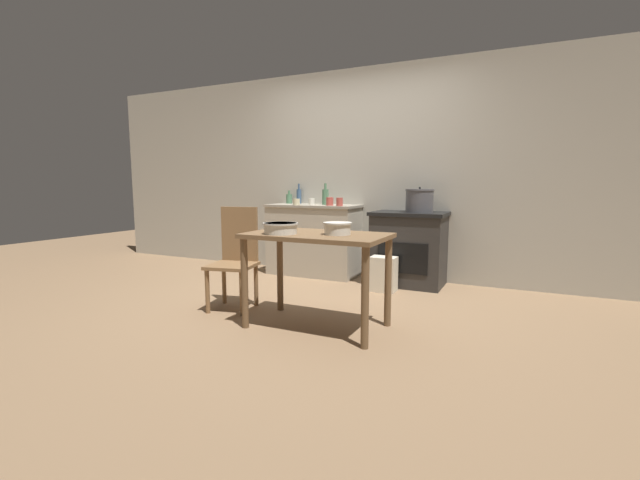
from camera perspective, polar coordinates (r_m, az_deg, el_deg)
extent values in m
plane|color=#896B4C|center=(4.14, -2.48, -8.65)|extent=(14.00, 14.00, 0.00)
cube|color=#B2AD9E|center=(5.42, 5.50, 8.78)|extent=(8.00, 0.07, 2.55)
cube|color=#B2A893|center=(5.42, -0.89, -0.13)|extent=(1.13, 0.49, 0.86)
cube|color=gray|center=(5.38, -0.90, 4.58)|extent=(1.16, 0.52, 0.03)
cube|color=#2D2B28|center=(4.98, 11.75, -1.35)|extent=(0.78, 0.54, 0.80)
cube|color=black|center=(4.93, 11.88, 3.46)|extent=(0.82, 0.58, 0.04)
cube|color=black|center=(4.72, 10.92, -2.38)|extent=(0.55, 0.01, 0.33)
cube|color=brown|center=(3.37, -0.43, 0.59)|extent=(1.11, 0.64, 0.03)
cylinder|color=brown|center=(3.47, -10.02, -5.72)|extent=(0.06, 0.06, 0.73)
cylinder|color=brown|center=(3.01, 6.03, -7.72)|extent=(0.06, 0.06, 0.73)
cylinder|color=brown|center=(3.91, -5.35, -4.14)|extent=(0.06, 0.06, 0.73)
cylinder|color=brown|center=(3.51, 9.06, -5.56)|extent=(0.06, 0.06, 0.73)
cube|color=olive|center=(3.99, -11.67, -3.36)|extent=(0.48, 0.48, 0.03)
cube|color=olive|center=(4.12, -10.67, 0.81)|extent=(0.36, 0.11, 0.51)
cylinder|color=olive|center=(3.97, -14.78, -6.66)|extent=(0.04, 0.04, 0.39)
cylinder|color=olive|center=(3.82, -10.39, -7.07)|extent=(0.04, 0.04, 0.39)
cylinder|color=olive|center=(4.25, -12.66, -5.65)|extent=(0.04, 0.04, 0.39)
cylinder|color=olive|center=(4.12, -8.52, -5.97)|extent=(0.04, 0.04, 0.39)
cube|color=beige|center=(4.66, 8.45, -4.51)|extent=(0.27, 0.19, 0.38)
cylinder|color=#4C4C51|center=(4.87, 13.12, 5.01)|extent=(0.30, 0.30, 0.24)
cylinder|color=#4C4C51|center=(4.87, 13.16, 6.52)|extent=(0.31, 0.31, 0.02)
sphere|color=black|center=(4.87, 13.17, 6.78)|extent=(0.02, 0.02, 0.02)
cylinder|color=silver|center=(3.29, 2.35, 1.55)|extent=(0.20, 0.20, 0.09)
cylinder|color=beige|center=(3.29, 2.35, 2.27)|extent=(0.22, 0.22, 0.01)
cylinder|color=silver|center=(3.36, -5.28, 1.56)|extent=(0.26, 0.26, 0.09)
cylinder|color=beige|center=(3.35, -5.28, 2.19)|extent=(0.28, 0.28, 0.01)
cylinder|color=#3D5675|center=(5.68, -2.82, 5.83)|extent=(0.06, 0.06, 0.19)
cylinder|color=#3D5675|center=(5.68, -2.83, 7.15)|extent=(0.02, 0.02, 0.07)
cylinder|color=#517F5B|center=(5.34, 0.73, 5.74)|extent=(0.08, 0.08, 0.19)
cylinder|color=#517F5B|center=(5.33, 0.73, 7.16)|extent=(0.03, 0.03, 0.07)
cylinder|color=#517F5B|center=(5.71, -4.14, 5.50)|extent=(0.08, 0.08, 0.12)
cylinder|color=#517F5B|center=(5.71, -4.14, 6.36)|extent=(0.03, 0.03, 0.05)
cylinder|color=silver|center=(5.36, -1.12, 5.15)|extent=(0.07, 0.07, 0.08)
cylinder|color=beige|center=(5.29, -3.17, 5.09)|extent=(0.09, 0.09, 0.08)
cylinder|color=#B74C42|center=(5.03, 2.63, 5.10)|extent=(0.08, 0.08, 0.10)
cylinder|color=#B74C42|center=(5.14, 1.31, 5.16)|extent=(0.09, 0.09, 0.10)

